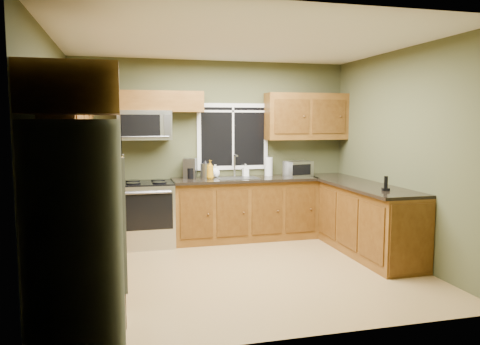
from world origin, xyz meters
name	(u,v)px	position (x,y,z in m)	size (l,w,h in m)	color
floor	(243,271)	(0.00, 0.00, 0.00)	(4.20, 4.20, 0.00)	olive
ceiling	(243,40)	(0.00, 0.00, 2.70)	(4.20, 4.20, 0.00)	white
back_wall	(214,150)	(0.00, 1.80, 1.35)	(4.20, 4.20, 0.00)	#444729
front_wall	(300,176)	(0.00, -1.80, 1.35)	(4.20, 4.20, 0.00)	#444729
left_wall	(51,163)	(-2.10, 0.00, 1.35)	(3.60, 3.60, 0.00)	#444729
right_wall	(402,156)	(2.10, 0.00, 1.35)	(3.60, 3.60, 0.00)	#444729
window	(233,136)	(0.30, 1.78, 1.55)	(1.12, 0.03, 1.02)	white
base_cabinets_left	(87,234)	(-1.80, 0.48, 0.45)	(0.60, 2.65, 0.90)	brown
countertop_left	(88,195)	(-1.78, 0.48, 0.92)	(0.65, 2.65, 0.04)	black
base_cabinets_back	(245,210)	(0.42, 1.50, 0.45)	(2.17, 0.60, 0.90)	brown
countertop_back	(245,179)	(0.42, 1.48, 0.92)	(2.17, 0.65, 0.04)	black
base_cabinets_peninsula	(358,218)	(1.80, 0.54, 0.45)	(0.60, 2.52, 0.90)	brown
countertop_peninsula	(357,184)	(1.78, 0.55, 0.92)	(0.65, 2.50, 0.04)	black
upper_cabinets_left	(71,115)	(-1.94, 0.48, 1.86)	(0.33, 2.65, 0.72)	brown
upper_cabinets_back_left	(158,102)	(-0.85, 1.64, 2.07)	(1.30, 0.33, 0.30)	brown
upper_cabinets_back_right	(306,117)	(1.45, 1.64, 1.86)	(1.30, 0.33, 0.72)	brown
upper_cabinet_over_fridge	(72,90)	(-1.74, -1.30, 2.03)	(0.72, 0.90, 0.38)	brown
refrigerator	(78,230)	(-1.74, -1.30, 0.90)	(0.74, 0.90, 1.80)	#B7B7BC
range	(147,213)	(-1.05, 1.47, 0.47)	(0.76, 0.69, 0.94)	#B7B7BC
microwave	(144,125)	(-1.05, 1.61, 1.73)	(0.76, 0.41, 0.42)	#B7B7BC
sink	(237,177)	(0.30, 1.49, 0.95)	(0.60, 0.42, 0.36)	slate
toaster_oven	(298,169)	(1.25, 1.44, 1.06)	(0.44, 0.38, 0.24)	#B7B7BC
coffee_maker	(190,169)	(-0.39, 1.64, 1.08)	(0.23, 0.27, 0.30)	slate
kettle	(205,170)	(-0.17, 1.57, 1.07)	(0.19, 0.19, 0.27)	#B7B7BC
paper_towel_roll	(269,167)	(0.84, 1.66, 1.08)	(0.16, 0.16, 0.32)	white
soap_bottle_a	(210,169)	(-0.11, 1.50, 1.08)	(0.11, 0.11, 0.28)	#C38412
soap_bottle_b	(245,170)	(0.48, 1.70, 1.03)	(0.08, 0.09, 0.19)	white
soap_bottle_c	(215,171)	(0.00, 1.70, 1.03)	(0.15, 0.15, 0.19)	white
cordless_phone	(386,186)	(1.74, -0.22, 0.99)	(0.10, 0.10, 0.18)	black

